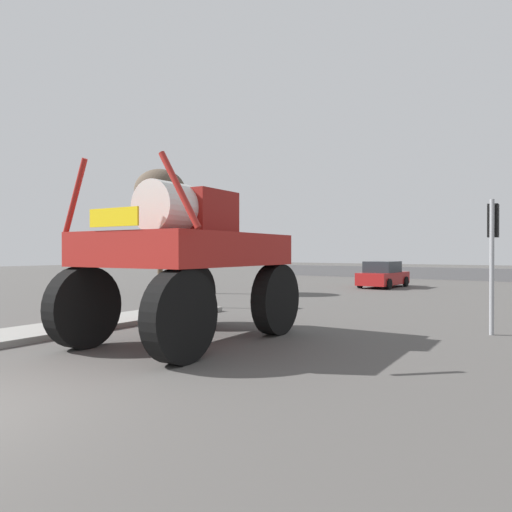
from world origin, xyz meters
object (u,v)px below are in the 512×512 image
at_px(traffic_signal_near_right, 493,236).
at_px(bare_tree_left, 160,192).
at_px(oversize_sprayer, 187,257).
at_px(sedan_ahead, 383,275).
at_px(traffic_signal_near_left, 178,241).

distance_m(traffic_signal_near_right, bare_tree_left, 16.23).
xyz_separation_m(oversize_sprayer, bare_tree_left, (-9.73, 8.85, 3.12)).
relative_size(oversize_sprayer, sedan_ahead, 1.31).
distance_m(oversize_sprayer, sedan_ahead, 18.86).
height_order(sedan_ahead, bare_tree_left, bare_tree_left).
xyz_separation_m(traffic_signal_near_left, traffic_signal_near_right, (10.65, 0.00, -0.02)).
bearing_deg(bare_tree_left, traffic_signal_near_right, -14.14).
bearing_deg(traffic_signal_near_left, bare_tree_left, 141.26).
height_order(traffic_signal_near_right, bare_tree_left, bare_tree_left).
bearing_deg(bare_tree_left, sedan_ahead, 50.73).
relative_size(oversize_sprayer, bare_tree_left, 0.88).
relative_size(oversize_sprayer, traffic_signal_near_right, 1.63).
xyz_separation_m(oversize_sprayer, traffic_signal_near_right, (5.81, 4.93, 0.50)).
bearing_deg(traffic_signal_near_left, oversize_sprayer, -45.48).
distance_m(traffic_signal_near_left, traffic_signal_near_right, 10.65).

